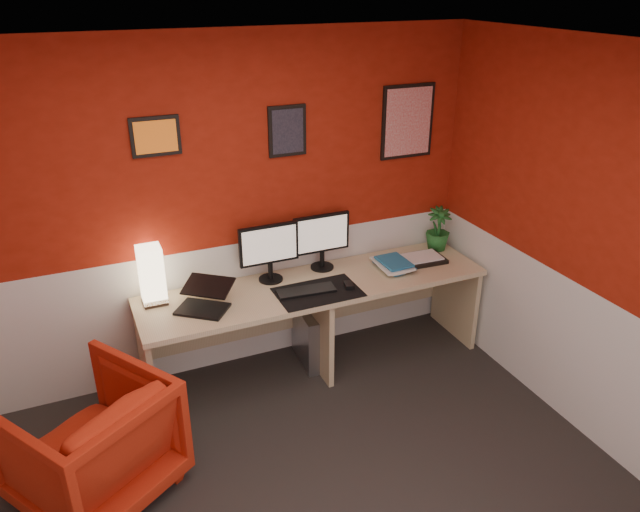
{
  "coord_description": "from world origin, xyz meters",
  "views": [
    {
      "loc": [
        -0.9,
        -2.25,
        2.8
      ],
      "look_at": [
        0.6,
        1.21,
        1.05
      ],
      "focal_mm": 34.12,
      "sensor_mm": 36.0,
      "label": 1
    }
  ],
  "objects": [
    {
      "name": "wall_back",
      "position": [
        0.0,
        1.75,
        1.25
      ],
      "size": [
        4.0,
        0.01,
        2.5
      ],
      "primitive_type": "cube",
      "color": "#9B2110",
      "rests_on": "ground"
    },
    {
      "name": "book_middle",
      "position": [
        1.17,
        1.4,
        0.77
      ],
      "size": [
        0.26,
        0.34,
        0.02
      ],
      "primitive_type": "imported",
      "rotation": [
        0.0,
        0.0,
        -0.05
      ],
      "color": "silver",
      "rests_on": "book_bottom"
    },
    {
      "name": "book_top",
      "position": [
        1.2,
        1.38,
        0.79
      ],
      "size": [
        0.21,
        0.28,
        0.03
      ],
      "primitive_type": "imported",
      "rotation": [
        0.0,
        0.0,
        0.01
      ],
      "color": "teal",
      "rests_on": "book_middle"
    },
    {
      "name": "art_left",
      "position": [
        -0.33,
        1.74,
        1.85
      ],
      "size": [
        0.32,
        0.02,
        0.26
      ],
      "primitive_type": "cube",
      "color": "orange",
      "rests_on": "wall_back"
    },
    {
      "name": "desk_mat",
      "position": [
        0.61,
        1.27,
        0.73
      ],
      "size": [
        0.6,
        0.38,
        0.01
      ],
      "primitive_type": "cube",
      "color": "black",
      "rests_on": "desk"
    },
    {
      "name": "ceiling",
      "position": [
        0.0,
        0.0,
        2.5
      ],
      "size": [
        4.0,
        3.5,
        0.01
      ],
      "primitive_type": "cube",
      "color": "white",
      "rests_on": "ground"
    },
    {
      "name": "monitor_right",
      "position": [
        0.8,
        1.63,
        1.02
      ],
      "size": [
        0.45,
        0.06,
        0.58
      ],
      "primitive_type": "cube",
      "color": "black",
      "rests_on": "desk"
    },
    {
      "name": "wall_right",
      "position": [
        2.0,
        0.0,
        1.25
      ],
      "size": [
        0.01,
        3.5,
        2.5
      ],
      "primitive_type": "cube",
      "color": "#9B2110",
      "rests_on": "ground"
    },
    {
      "name": "keyboard",
      "position": [
        0.54,
        1.3,
        0.74
      ],
      "size": [
        0.43,
        0.18,
        0.02
      ],
      "primitive_type": "cube",
      "rotation": [
        0.0,
        0.0,
        -0.09
      ],
      "color": "black",
      "rests_on": "desk_mat"
    },
    {
      "name": "desk",
      "position": [
        0.65,
        1.41,
        0.36
      ],
      "size": [
        2.6,
        0.65,
        0.73
      ],
      "primitive_type": "cube",
      "color": "tan",
      "rests_on": "ground"
    },
    {
      "name": "wainscot_right",
      "position": [
        2.0,
        0.0,
        0.5
      ],
      "size": [
        0.01,
        3.5,
        1.0
      ],
      "primitive_type": "cube",
      "color": "silver",
      "rests_on": "ground"
    },
    {
      "name": "shoji_lamp",
      "position": [
        -0.48,
        1.59,
        0.93
      ],
      "size": [
        0.16,
        0.16,
        0.4
      ],
      "primitive_type": "cube",
      "color": "#FFE5B2",
      "rests_on": "desk"
    },
    {
      "name": "armchair",
      "position": [
        -1.03,
        0.75,
        0.37
      ],
      "size": [
        1.12,
        1.12,
        0.75
      ],
      "primitive_type": "imported",
      "rotation": [
        0.0,
        0.0,
        3.72
      ],
      "color": "#AD2611",
      "rests_on": "ground"
    },
    {
      "name": "art_right",
      "position": [
        1.56,
        1.74,
        1.78
      ],
      "size": [
        0.44,
        0.02,
        0.56
      ],
      "primitive_type": "cube",
      "color": "red",
      "rests_on": "wall_back"
    },
    {
      "name": "potted_plant",
      "position": [
        1.82,
        1.58,
        0.91
      ],
      "size": [
        0.24,
        0.24,
        0.36
      ],
      "primitive_type": "imported",
      "rotation": [
        0.0,
        0.0,
        -0.21
      ],
      "color": "#19591E",
      "rests_on": "desk"
    },
    {
      "name": "mouse",
      "position": [
        0.85,
        1.25,
        0.75
      ],
      "size": [
        0.08,
        0.11,
        0.03
      ],
      "primitive_type": "cube",
      "rotation": [
        0.0,
        0.0,
        -0.26
      ],
      "color": "black",
      "rests_on": "desk_mat"
    },
    {
      "name": "pc_tower",
      "position": [
        0.66,
        1.5,
        0.23
      ],
      "size": [
        0.23,
        0.46,
        0.45
      ],
      "primitive_type": "cube",
      "rotation": [
        0.0,
        0.0,
        -0.07
      ],
      "color": "#99999E",
      "rests_on": "ground"
    },
    {
      "name": "wainscot_back",
      "position": [
        0.0,
        1.75,
        0.5
      ],
      "size": [
        4.0,
        0.01,
        1.0
      ],
      "primitive_type": "cube",
      "color": "silver",
      "rests_on": "ground"
    },
    {
      "name": "book_bottom",
      "position": [
        1.21,
        1.4,
        0.74
      ],
      "size": [
        0.25,
        0.31,
        0.03
      ],
      "primitive_type": "imported",
      "rotation": [
        0.0,
        0.0,
        0.11
      ],
      "color": "teal",
      "rests_on": "desk"
    },
    {
      "name": "laptop",
      "position": [
        -0.21,
        1.35,
        0.84
      ],
      "size": [
        0.4,
        0.38,
        0.22
      ],
      "primitive_type": "cube",
      "rotation": [
        0.0,
        0.0,
        -0.66
      ],
      "color": "black",
      "rests_on": "desk"
    },
    {
      "name": "art_center",
      "position": [
        0.58,
        1.74,
        1.8
      ],
      "size": [
        0.28,
        0.02,
        0.36
      ],
      "primitive_type": "cube",
      "color": "black",
      "rests_on": "wall_back"
    },
    {
      "name": "zen_tray",
      "position": [
        1.58,
        1.43,
        0.74
      ],
      "size": [
        0.36,
        0.27,
        0.03
      ],
      "primitive_type": "cube",
      "rotation": [
        0.0,
        0.0,
        -0.05
      ],
      "color": "black",
      "rests_on": "desk"
    },
    {
      "name": "monitor_left",
      "position": [
        0.37,
        1.59,
        1.02
      ],
      "size": [
        0.45,
        0.06,
        0.58
      ],
      "primitive_type": "cube",
      "color": "black",
      "rests_on": "desk"
    }
  ]
}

